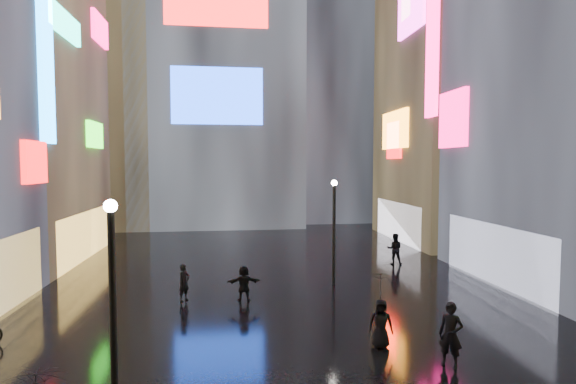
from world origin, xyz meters
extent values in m
plane|color=black|center=(0.00, 20.00, 0.00)|extent=(140.00, 140.00, 0.00)
cube|color=#FF0C0E|center=(-10.85, 18.32, 6.06)|extent=(0.25, 2.24, 1.94)
cube|color=#148BFF|center=(-10.85, 20.00, 11.00)|extent=(0.25, 1.40, 8.00)
cube|color=#FFC659|center=(-11.10, 26.00, 1.50)|extent=(0.20, 10.00, 3.00)
cube|color=#2AF11A|center=(-10.85, 27.82, 7.91)|extent=(0.25, 3.00, 1.71)
cube|color=#1AFED0|center=(-10.85, 22.61, 13.61)|extent=(0.25, 4.84, 1.37)
cube|color=#FF0C62|center=(-10.85, 29.70, 15.31)|extent=(0.25, 3.32, 1.94)
cube|color=white|center=(11.10, 17.00, 1.50)|extent=(0.20, 9.00, 3.00)
cube|color=#FF0C62|center=(10.85, 21.12, 8.58)|extent=(0.25, 2.99, 3.26)
cube|color=#FF0C62|center=(10.85, 24.00, 14.00)|extent=(0.25, 1.40, 10.00)
cube|color=black|center=(16.00, 30.00, 14.00)|extent=(10.00, 12.00, 28.00)
cube|color=white|center=(11.10, 30.00, 1.50)|extent=(0.20, 9.00, 3.00)
cube|color=orange|center=(10.85, 30.32, 8.66)|extent=(0.25, 4.92, 2.91)
cube|color=#FF32DA|center=(10.85, 27.51, 17.02)|extent=(0.25, 4.36, 3.46)
cube|color=#FF0C0E|center=(10.85, 30.44, 7.84)|extent=(0.25, 2.63, 2.87)
cube|color=black|center=(-3.00, 44.00, 21.00)|extent=(16.00, 14.00, 42.00)
cube|color=#194CFF|center=(-3.00, 36.90, 12.00)|extent=(8.00, 0.20, 5.00)
cube|color=black|center=(9.00, 46.00, 17.00)|extent=(12.00, 12.00, 34.00)
cube|color=black|center=(-14.00, 42.00, 13.00)|extent=(10.00, 10.00, 26.00)
cylinder|color=black|center=(-4.65, 6.73, 2.50)|extent=(0.16, 0.16, 5.00)
sphere|color=white|center=(-4.65, 6.73, 5.05)|extent=(0.30, 0.30, 0.30)
cylinder|color=black|center=(3.10, 18.02, 2.50)|extent=(0.16, 0.16, 5.00)
sphere|color=white|center=(3.10, 18.02, 5.05)|extent=(0.30, 0.30, 0.30)
imported|color=black|center=(2.80, 10.21, 0.80)|extent=(0.88, 0.68, 1.59)
imported|color=black|center=(-1.44, 15.80, 0.78)|extent=(1.47, 0.51, 1.57)
imported|color=black|center=(-4.03, 16.19, 0.81)|extent=(0.67, 0.70, 1.61)
imported|color=black|center=(7.74, 21.89, 0.93)|extent=(1.07, 0.94, 1.85)
imported|color=black|center=(2.80, 10.21, 2.04)|extent=(1.36, 1.36, 0.89)
imported|color=black|center=(4.40, 8.66, 0.96)|extent=(0.83, 0.80, 1.91)
camera|label=1|loc=(-2.06, -3.54, 5.97)|focal=28.00mm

